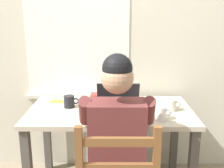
{
  "coord_description": "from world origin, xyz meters",
  "views": [
    {
      "loc": [
        0.02,
        -2.03,
        1.47
      ],
      "look_at": [
        0.01,
        -0.05,
        0.95
      ],
      "focal_mm": 43.47,
      "sensor_mm": 36.0,
      "label": 1
    }
  ],
  "objects_px": {
    "laptop": "(118,107)",
    "coffee_mug_white": "(171,105)",
    "book_stack_main": "(100,99)",
    "landscape_photo_print": "(58,101)",
    "seated_person": "(117,137)",
    "computer_mouse": "(148,113)",
    "coffee_mug_spare": "(161,113)",
    "coffee_mug_dark": "(69,102)",
    "desk": "(110,122)"
  },
  "relations": [
    {
      "from": "laptop",
      "to": "coffee_mug_white",
      "type": "relative_size",
      "value": 2.66
    },
    {
      "from": "coffee_mug_white",
      "to": "laptop",
      "type": "bearing_deg",
      "value": -172.2
    },
    {
      "from": "book_stack_main",
      "to": "landscape_photo_print",
      "type": "bearing_deg",
      "value": 174.65
    },
    {
      "from": "seated_person",
      "to": "computer_mouse",
      "type": "distance_m",
      "value": 0.37
    },
    {
      "from": "computer_mouse",
      "to": "coffee_mug_spare",
      "type": "distance_m",
      "value": 0.12
    },
    {
      "from": "seated_person",
      "to": "coffee_mug_spare",
      "type": "distance_m",
      "value": 0.39
    },
    {
      "from": "coffee_mug_dark",
      "to": "book_stack_main",
      "type": "height_order",
      "value": "coffee_mug_dark"
    },
    {
      "from": "landscape_photo_print",
      "to": "seated_person",
      "type": "bearing_deg",
      "value": -42.72
    },
    {
      "from": "laptop",
      "to": "book_stack_main",
      "type": "bearing_deg",
      "value": 122.33
    },
    {
      "from": "desk",
      "to": "landscape_photo_print",
      "type": "distance_m",
      "value": 0.5
    },
    {
      "from": "coffee_mug_white",
      "to": "desk",
      "type": "bearing_deg",
      "value": 176.33
    },
    {
      "from": "desk",
      "to": "seated_person",
      "type": "distance_m",
      "value": 0.43
    },
    {
      "from": "laptop",
      "to": "coffee_mug_white",
      "type": "height_order",
      "value": "laptop"
    },
    {
      "from": "book_stack_main",
      "to": "desk",
      "type": "bearing_deg",
      "value": -59.53
    },
    {
      "from": "seated_person",
      "to": "desk",
      "type": "bearing_deg",
      "value": 96.32
    },
    {
      "from": "coffee_mug_dark",
      "to": "landscape_photo_print",
      "type": "bearing_deg",
      "value": 129.91
    },
    {
      "from": "coffee_mug_dark",
      "to": "coffee_mug_spare",
      "type": "xyz_separation_m",
      "value": [
        0.7,
        -0.26,
        0.0
      ]
    },
    {
      "from": "coffee_mug_dark",
      "to": "landscape_photo_print",
      "type": "relative_size",
      "value": 0.94
    },
    {
      "from": "laptop",
      "to": "coffee_mug_spare",
      "type": "bearing_deg",
      "value": -23.81
    },
    {
      "from": "computer_mouse",
      "to": "seated_person",
      "type": "bearing_deg",
      "value": -130.2
    },
    {
      "from": "seated_person",
      "to": "coffee_mug_white",
      "type": "relative_size",
      "value": 10.1
    },
    {
      "from": "landscape_photo_print",
      "to": "coffee_mug_spare",
      "type": "bearing_deg",
      "value": -18.65
    },
    {
      "from": "coffee_mug_dark",
      "to": "coffee_mug_spare",
      "type": "bearing_deg",
      "value": -20.79
    },
    {
      "from": "seated_person",
      "to": "landscape_photo_print",
      "type": "xyz_separation_m",
      "value": [
        -0.5,
        0.61,
        0.04
      ]
    },
    {
      "from": "desk",
      "to": "laptop",
      "type": "distance_m",
      "value": 0.19
    },
    {
      "from": "desk",
      "to": "coffee_mug_white",
      "type": "relative_size",
      "value": 10.41
    },
    {
      "from": "seated_person",
      "to": "computer_mouse",
      "type": "bearing_deg",
      "value": 49.8
    },
    {
      "from": "coffee_mug_white",
      "to": "landscape_photo_print",
      "type": "height_order",
      "value": "coffee_mug_white"
    },
    {
      "from": "computer_mouse",
      "to": "desk",
      "type": "bearing_deg",
      "value": 154.08
    },
    {
      "from": "coffee_mug_white",
      "to": "coffee_mug_dark",
      "type": "bearing_deg",
      "value": 174.74
    },
    {
      "from": "book_stack_main",
      "to": "landscape_photo_print",
      "type": "distance_m",
      "value": 0.36
    },
    {
      "from": "coffee_mug_dark",
      "to": "coffee_mug_spare",
      "type": "height_order",
      "value": "coffee_mug_spare"
    },
    {
      "from": "coffee_mug_spare",
      "to": "book_stack_main",
      "type": "distance_m",
      "value": 0.59
    },
    {
      "from": "coffee_mug_white",
      "to": "coffee_mug_spare",
      "type": "height_order",
      "value": "coffee_mug_spare"
    },
    {
      "from": "seated_person",
      "to": "coffee_mug_spare",
      "type": "xyz_separation_m",
      "value": [
        0.32,
        0.2,
        0.09
      ]
    },
    {
      "from": "book_stack_main",
      "to": "landscape_photo_print",
      "type": "xyz_separation_m",
      "value": [
        -0.36,
        0.03,
        -0.04
      ]
    },
    {
      "from": "coffee_mug_spare",
      "to": "landscape_photo_print",
      "type": "bearing_deg",
      "value": 153.38
    },
    {
      "from": "desk",
      "to": "landscape_photo_print",
      "type": "height_order",
      "value": "landscape_photo_print"
    },
    {
      "from": "seated_person",
      "to": "laptop",
      "type": "height_order",
      "value": "seated_person"
    },
    {
      "from": "desk",
      "to": "computer_mouse",
      "type": "distance_m",
      "value": 0.34
    },
    {
      "from": "computer_mouse",
      "to": "landscape_photo_print",
      "type": "relative_size",
      "value": 0.77
    },
    {
      "from": "computer_mouse",
      "to": "book_stack_main",
      "type": "height_order",
      "value": "book_stack_main"
    },
    {
      "from": "desk",
      "to": "coffee_mug_spare",
      "type": "relative_size",
      "value": 11.25
    },
    {
      "from": "laptop",
      "to": "landscape_photo_print",
      "type": "distance_m",
      "value": 0.59
    },
    {
      "from": "coffee_mug_spare",
      "to": "laptop",
      "type": "bearing_deg",
      "value": 156.19
    },
    {
      "from": "seated_person",
      "to": "landscape_photo_print",
      "type": "distance_m",
      "value": 0.79
    },
    {
      "from": "coffee_mug_white",
      "to": "seated_person",
      "type": "bearing_deg",
      "value": -137.57
    },
    {
      "from": "seated_person",
      "to": "coffee_mug_spare",
      "type": "relative_size",
      "value": 10.91
    },
    {
      "from": "coffee_mug_spare",
      "to": "computer_mouse",
      "type": "bearing_deg",
      "value": 134.41
    },
    {
      "from": "coffee_mug_white",
      "to": "computer_mouse",
      "type": "bearing_deg",
      "value": -150.16
    }
  ]
}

